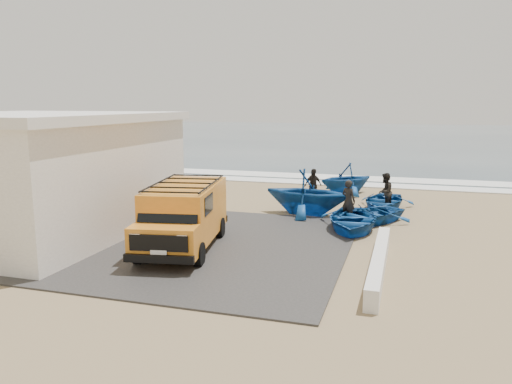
# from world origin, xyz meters

# --- Properties ---
(ground) EXTENTS (160.00, 160.00, 0.00)m
(ground) POSITION_xyz_m (0.00, 0.00, 0.00)
(ground) COLOR #907954
(slab) EXTENTS (12.00, 10.00, 0.05)m
(slab) POSITION_xyz_m (-2.00, -2.00, 0.03)
(slab) COLOR #393634
(slab) RESTS_ON ground
(ocean) EXTENTS (180.00, 88.00, 0.01)m
(ocean) POSITION_xyz_m (0.00, 56.00, 0.00)
(ocean) COLOR #385166
(ocean) RESTS_ON ground
(surf_line) EXTENTS (180.00, 1.60, 0.06)m
(surf_line) POSITION_xyz_m (0.00, 12.00, 0.03)
(surf_line) COLOR white
(surf_line) RESTS_ON ground
(surf_wash) EXTENTS (180.00, 2.20, 0.04)m
(surf_wash) POSITION_xyz_m (0.00, 14.50, 0.02)
(surf_wash) COLOR white
(surf_wash) RESTS_ON ground
(building) EXTENTS (8.40, 9.40, 4.30)m
(building) POSITION_xyz_m (-7.50, -2.00, 2.16)
(building) COLOR white
(building) RESTS_ON ground
(parapet) EXTENTS (0.35, 6.00, 0.55)m
(parapet) POSITION_xyz_m (5.00, -3.00, 0.28)
(parapet) COLOR silver
(parapet) RESTS_ON ground
(van) EXTENTS (2.78, 5.26, 2.14)m
(van) POSITION_xyz_m (-1.17, -2.51, 1.15)
(van) COLOR orange
(van) RESTS_ON ground
(boat_near_left) EXTENTS (2.87, 3.88, 0.77)m
(boat_near_left) POSITION_xyz_m (3.77, 1.50, 0.39)
(boat_near_left) COLOR #134E99
(boat_near_left) RESTS_ON ground
(boat_near_right) EXTENTS (3.95, 4.15, 0.70)m
(boat_near_right) POSITION_xyz_m (4.21, 2.72, 0.35)
(boat_near_right) COLOR #134E99
(boat_near_right) RESTS_ON ground
(boat_mid_left) EXTENTS (4.00, 3.56, 1.92)m
(boat_mid_left) POSITION_xyz_m (1.65, 3.64, 0.96)
(boat_mid_left) COLOR #134E99
(boat_mid_left) RESTS_ON ground
(boat_mid_right) EXTENTS (2.83, 3.66, 0.70)m
(boat_mid_right) POSITION_xyz_m (4.67, 5.61, 0.35)
(boat_mid_right) COLOR #134E99
(boat_mid_right) RESTS_ON ground
(boat_far_left) EXTENTS (4.03, 4.02, 1.61)m
(boat_far_left) POSITION_xyz_m (2.61, 9.04, 0.81)
(boat_far_left) COLOR #134E99
(boat_far_left) RESTS_ON ground
(fisherman_front) EXTENTS (0.72, 0.64, 1.66)m
(fisherman_front) POSITION_xyz_m (3.45, 2.90, 0.83)
(fisherman_front) COLOR black
(fisherman_front) RESTS_ON ground
(fisherman_middle) EXTENTS (0.82, 0.95, 1.67)m
(fisherman_middle) POSITION_xyz_m (4.75, 5.34, 0.83)
(fisherman_middle) COLOR black
(fisherman_middle) RESTS_ON ground
(fisherman_back) EXTENTS (0.95, 0.94, 1.61)m
(fisherman_back) POSITION_xyz_m (1.39, 6.27, 0.81)
(fisherman_back) COLOR black
(fisherman_back) RESTS_ON ground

